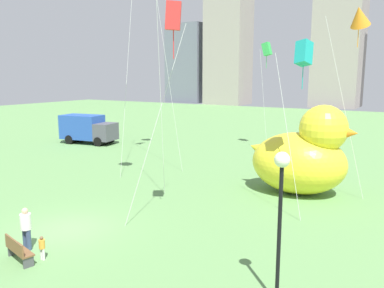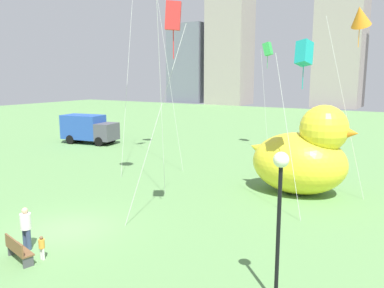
# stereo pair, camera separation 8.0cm
# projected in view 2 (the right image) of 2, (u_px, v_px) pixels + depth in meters

# --- Properties ---
(ground_plane) EXTENTS (140.00, 140.00, 0.00)m
(ground_plane) POSITION_uv_depth(u_px,v_px,m) (68.00, 229.00, 17.53)
(ground_plane) COLOR #609052
(park_bench) EXTENTS (1.63, 0.81, 0.90)m
(park_bench) POSITION_uv_depth(u_px,v_px,m) (18.00, 249.00, 14.44)
(park_bench) COLOR brown
(park_bench) RESTS_ON ground
(person_adult) EXTENTS (0.42, 0.42, 1.71)m
(person_adult) POSITION_uv_depth(u_px,v_px,m) (26.00, 226.00, 15.39)
(person_adult) COLOR #38476B
(person_adult) RESTS_ON ground
(person_child) EXTENTS (0.23, 0.23, 0.92)m
(person_child) POSITION_uv_depth(u_px,v_px,m) (42.00, 247.00, 14.58)
(person_child) COLOR silver
(person_child) RESTS_ON ground
(giant_inflatable_duck) EXTENTS (6.28, 4.03, 5.20)m
(giant_inflatable_duck) POSITION_uv_depth(u_px,v_px,m) (303.00, 156.00, 22.51)
(giant_inflatable_duck) COLOR yellow
(giant_inflatable_duck) RESTS_ON ground
(lamppost) EXTENTS (0.46, 0.46, 4.67)m
(lamppost) POSITION_uv_depth(u_px,v_px,m) (280.00, 191.00, 11.23)
(lamppost) COLOR black
(lamppost) RESTS_ON ground
(box_truck) EXTENTS (5.90, 3.17, 2.85)m
(box_truck) POSITION_uv_depth(u_px,v_px,m) (89.00, 129.00, 39.55)
(box_truck) COLOR #264CA5
(box_truck) RESTS_ON ground
(city_skyline) EXTENTS (87.92, 16.21, 37.98)m
(city_skyline) POSITION_uv_depth(u_px,v_px,m) (323.00, 36.00, 81.86)
(city_skyline) COLOR slate
(city_skyline) RESTS_ON ground
(kite_red) EXTENTS (2.70, 3.02, 9.75)m
(kite_red) POSITION_uv_depth(u_px,v_px,m) (173.00, 17.00, 15.91)
(kite_red) COLOR silver
(kite_red) RESTS_ON ground
(kite_green) EXTENTS (0.97, 0.85, 9.72)m
(kite_green) POSITION_uv_depth(u_px,v_px,m) (268.00, 50.00, 34.90)
(kite_green) COLOR silver
(kite_green) RESTS_ON ground
(kite_teal) EXTENTS (1.78, 1.75, 8.49)m
(kite_teal) POSITION_uv_depth(u_px,v_px,m) (304.00, 54.00, 18.47)
(kite_teal) COLOR silver
(kite_teal) RESTS_ON ground
(kite_orange) EXTENTS (2.73, 2.45, 10.81)m
(kite_orange) POSITION_uv_depth(u_px,v_px,m) (360.00, 17.00, 21.97)
(kite_orange) COLOR silver
(kite_orange) RESTS_ON ground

